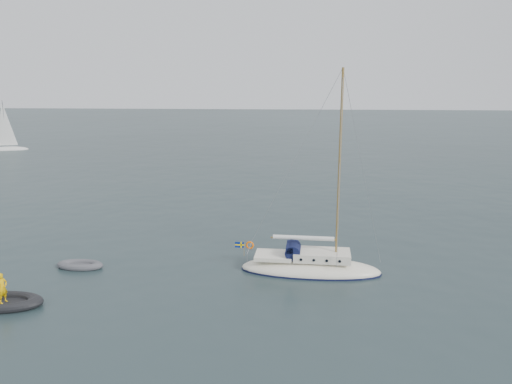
{
  "coord_description": "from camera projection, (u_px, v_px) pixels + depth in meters",
  "views": [
    {
      "loc": [
        2.4,
        -26.78,
        11.01
      ],
      "look_at": [
        0.5,
        0.0,
        4.81
      ],
      "focal_mm": 35.0,
      "sensor_mm": 36.0,
      "label": 1
    }
  ],
  "objects": [
    {
      "name": "dinghy",
      "position": [
        80.0,
        265.0,
        29.44
      ],
      "size": [
        2.78,
        1.26,
        0.4
      ],
      "rotation": [
        0.0,
        0.0,
        -0.03
      ],
      "color": "#4F4F54",
      "rests_on": "ground"
    },
    {
      "name": "sailboat",
      "position": [
        311.0,
        257.0,
        28.66
      ],
      "size": [
        8.46,
        2.54,
        12.05
      ],
      "rotation": [
        0.0,
        0.0,
        -0.05
      ],
      "color": "white",
      "rests_on": "ground"
    },
    {
      "name": "distant_yacht_a",
      "position": [
        5.0,
        128.0,
        76.29
      ],
      "size": [
        6.07,
        3.24,
        8.04
      ],
      "rotation": [
        0.0,
        0.0,
        0.32
      ],
      "color": "silver",
      "rests_on": "ground"
    },
    {
      "name": "ground",
      "position": [
        247.0,
        273.0,
        28.67
      ],
      "size": [
        300.0,
        300.0,
        0.0
      ],
      "primitive_type": "plane",
      "color": "black",
      "rests_on": "ground"
    }
  ]
}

